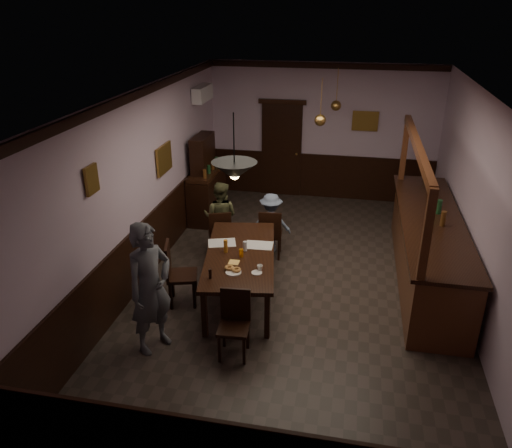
% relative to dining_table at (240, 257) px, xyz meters
% --- Properties ---
extents(room, '(5.01, 8.01, 3.01)m').
position_rel_dining_table_xyz_m(room, '(0.83, 0.55, 0.81)').
color(room, '#2D2621').
rests_on(room, ground).
extents(dining_table, '(1.35, 2.33, 0.75)m').
position_rel_dining_table_xyz_m(dining_table, '(0.00, 0.00, 0.00)').
color(dining_table, black).
rests_on(dining_table, ground).
extents(chair_far_left, '(0.49, 0.49, 0.88)m').
position_rel_dining_table_xyz_m(chair_far_left, '(-0.64, 1.19, -0.20)').
color(chair_far_left, black).
rests_on(chair_far_left, ground).
extents(chair_far_right, '(0.42, 0.42, 0.90)m').
position_rel_dining_table_xyz_m(chair_far_right, '(0.23, 1.33, -0.19)').
color(chair_far_right, black).
rests_on(chair_far_right, ground).
extents(chair_near, '(0.41, 0.41, 0.89)m').
position_rel_dining_table_xyz_m(chair_near, '(0.22, -1.31, -0.20)').
color(chair_near, black).
rests_on(chair_near, ground).
extents(chair_side, '(0.53, 0.53, 0.98)m').
position_rel_dining_table_xyz_m(chair_side, '(-0.88, -0.36, -0.15)').
color(chair_side, black).
rests_on(chair_side, ground).
extents(person_standing, '(0.68, 0.77, 1.77)m').
position_rel_dining_table_xyz_m(person_standing, '(-0.83, -1.41, 0.20)').
color(person_standing, '#545860').
rests_on(person_standing, ground).
extents(person_seated_left, '(0.65, 0.52, 1.30)m').
position_rel_dining_table_xyz_m(person_seated_left, '(-0.70, 1.46, -0.03)').
color(person_seated_left, '#4F5030').
rests_on(person_seated_left, ground).
extents(person_seated_right, '(0.73, 0.45, 1.10)m').
position_rel_dining_table_xyz_m(person_seated_right, '(0.19, 1.60, -0.14)').
color(person_seated_right, slate).
rests_on(person_seated_right, ground).
extents(newspaper_left, '(0.49, 0.41, 0.01)m').
position_rel_dining_table_xyz_m(newspaper_left, '(-0.35, 0.26, 0.07)').
color(newspaper_left, silver).
rests_on(newspaper_left, dining_table).
extents(newspaper_right, '(0.44, 0.32, 0.01)m').
position_rel_dining_table_xyz_m(newspaper_right, '(0.23, 0.29, 0.07)').
color(newspaper_right, silver).
rests_on(newspaper_right, dining_table).
extents(napkin, '(0.17, 0.17, 0.00)m').
position_rel_dining_table_xyz_m(napkin, '(-0.02, -0.30, 0.07)').
color(napkin, '#FFC65D').
rests_on(napkin, dining_table).
extents(saucer, '(0.15, 0.15, 0.01)m').
position_rel_dining_table_xyz_m(saucer, '(0.36, -0.54, 0.07)').
color(saucer, white).
rests_on(saucer, dining_table).
extents(coffee_cup, '(0.09, 0.09, 0.07)m').
position_rel_dining_table_xyz_m(coffee_cup, '(0.39, -0.47, 0.11)').
color(coffee_cup, white).
rests_on(coffee_cup, saucer).
extents(pastry_plate, '(0.22, 0.22, 0.01)m').
position_rel_dining_table_xyz_m(pastry_plate, '(0.04, -0.59, 0.07)').
color(pastry_plate, white).
rests_on(pastry_plate, dining_table).
extents(pastry_ring_a, '(0.13, 0.13, 0.04)m').
position_rel_dining_table_xyz_m(pastry_ring_a, '(-0.03, -0.53, 0.10)').
color(pastry_ring_a, '#C68C47').
rests_on(pastry_ring_a, pastry_plate).
extents(pastry_ring_b, '(0.13, 0.13, 0.04)m').
position_rel_dining_table_xyz_m(pastry_ring_b, '(0.07, -0.56, 0.10)').
color(pastry_ring_b, '#C68C47').
rests_on(pastry_ring_b, pastry_plate).
extents(soda_can, '(0.07, 0.07, 0.12)m').
position_rel_dining_table_xyz_m(soda_can, '(0.04, -0.11, 0.12)').
color(soda_can, orange).
rests_on(soda_can, dining_table).
extents(beer_glass, '(0.06, 0.06, 0.20)m').
position_rel_dining_table_xyz_m(beer_glass, '(-0.22, -0.02, 0.16)').
color(beer_glass, '#BF721E').
rests_on(beer_glass, dining_table).
extents(water_glass, '(0.06, 0.06, 0.15)m').
position_rel_dining_table_xyz_m(water_glass, '(0.05, 0.09, 0.14)').
color(water_glass, silver).
rests_on(water_glass, dining_table).
extents(pepper_mill, '(0.04, 0.04, 0.14)m').
position_rel_dining_table_xyz_m(pepper_mill, '(-0.23, -0.80, 0.13)').
color(pepper_mill, black).
rests_on(pepper_mill, dining_table).
extents(sideboard, '(0.47, 1.31, 1.73)m').
position_rel_dining_table_xyz_m(sideboard, '(-1.38, 2.87, 0.01)').
color(sideboard, black).
rests_on(sideboard, ground).
extents(bar_counter, '(0.94, 4.04, 2.27)m').
position_rel_dining_table_xyz_m(bar_counter, '(2.82, 1.12, -0.11)').
color(bar_counter, '#4C2614').
rests_on(bar_counter, ground).
extents(door_back, '(0.90, 0.06, 2.10)m').
position_rel_dining_table_xyz_m(door_back, '(-0.07, 4.50, 0.36)').
color(door_back, black).
rests_on(door_back, ground).
extents(ac_unit, '(0.20, 0.85, 0.30)m').
position_rel_dining_table_xyz_m(ac_unit, '(-1.55, 3.45, 1.76)').
color(ac_unit, white).
rests_on(ac_unit, ground).
extents(picture_left_small, '(0.04, 0.28, 0.36)m').
position_rel_dining_table_xyz_m(picture_left_small, '(-1.63, -1.05, 1.46)').
color(picture_left_small, olive).
rests_on(picture_left_small, ground).
extents(picture_left_large, '(0.04, 0.62, 0.48)m').
position_rel_dining_table_xyz_m(picture_left_large, '(-1.63, 1.35, 1.01)').
color(picture_left_large, olive).
rests_on(picture_left_large, ground).
extents(picture_back, '(0.55, 0.04, 0.42)m').
position_rel_dining_table_xyz_m(picture_back, '(1.73, 4.51, 1.11)').
color(picture_back, olive).
rests_on(picture_back, ground).
extents(pendant_iron, '(0.56, 0.56, 0.82)m').
position_rel_dining_table_xyz_m(pendant_iron, '(0.13, -0.79, 1.61)').
color(pendant_iron, black).
rests_on(pendant_iron, ground).
extents(pendant_brass_mid, '(0.20, 0.20, 0.81)m').
position_rel_dining_table_xyz_m(pendant_brass_mid, '(0.93, 2.15, 1.61)').
color(pendant_brass_mid, '#BF8C3F').
rests_on(pendant_brass_mid, ground).
extents(pendant_brass_far, '(0.20, 0.20, 0.81)m').
position_rel_dining_table_xyz_m(pendant_brass_far, '(1.13, 3.49, 1.61)').
color(pendant_brass_far, '#BF8C3F').
rests_on(pendant_brass_far, ground).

